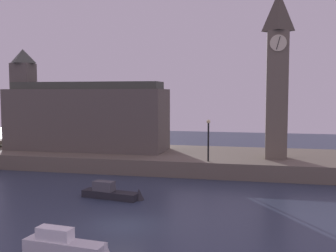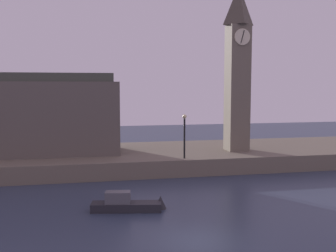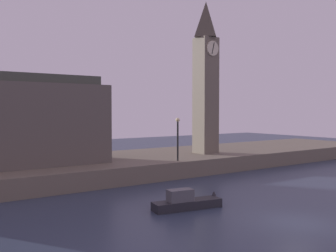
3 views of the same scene
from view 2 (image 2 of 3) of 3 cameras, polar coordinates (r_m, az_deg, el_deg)
ground_plane at (r=21.35m, az=4.29°, el=-15.86°), size 120.00×120.00×0.00m
far_embankment at (r=40.08m, az=-3.73°, el=-4.52°), size 70.00×12.00×1.50m
clock_tower at (r=40.20m, az=9.75°, el=8.32°), size 2.20×2.25×15.89m
parliament_hall at (r=39.71m, az=-20.77°, el=1.57°), size 17.79×5.60×11.27m
streetlamp at (r=35.33m, az=2.32°, el=-0.71°), size 0.36×0.36×3.86m
boat_barge_dark at (r=26.11m, az=-4.93°, el=-10.89°), size 5.02×1.85×1.52m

